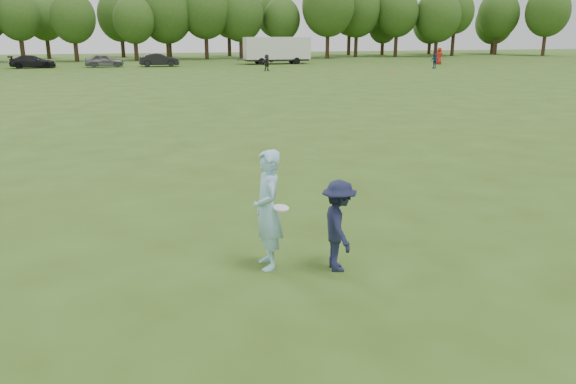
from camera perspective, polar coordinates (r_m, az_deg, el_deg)
name	(u,v)px	position (r m, az deg, el deg)	size (l,w,h in m)	color
ground	(267,279)	(9.49, -2.18, -8.79)	(200.00, 200.00, 0.00)	#354D15
thrower	(268,210)	(9.59, -2.08, -1.84)	(0.76, 0.50, 2.09)	#99D3ED
defender	(339,226)	(9.60, 5.17, -3.43)	(1.03, 0.59, 1.59)	#1A1E3A
player_far_b	(435,61)	(64.55, 14.66, 12.73)	(0.90, 0.37, 1.53)	navy
player_far_c	(439,56)	(72.53, 15.11, 13.20)	(0.97, 0.63, 1.99)	red
player_far_d	(267,63)	(58.84, -2.16, 13.01)	(1.53, 0.49, 1.65)	black
car_d	(33,62)	(69.02, -24.51, 11.95)	(1.92, 4.71, 1.37)	black
car_e	(104,61)	(67.95, -18.17, 12.56)	(1.69, 4.20, 1.43)	slate
car_f	(159,60)	(67.45, -12.96, 12.94)	(1.55, 4.45, 1.47)	black
field_cone	(393,71)	(56.71, 10.58, 11.95)	(0.28, 0.28, 0.30)	#FF540D
disc_in_play	(281,208)	(9.45, -0.71, -1.64)	(0.27, 0.27, 0.08)	white
cargo_trailer	(277,49)	(70.98, -1.14, 14.31)	(9.00, 2.75, 3.20)	white
treeline	(165,14)	(85.46, -12.35, 17.27)	(130.35, 18.39, 11.74)	#332114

